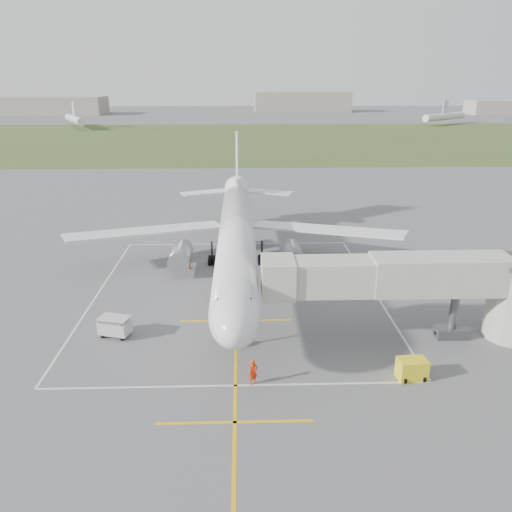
{
  "coord_description": "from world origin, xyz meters",
  "views": [
    {
      "loc": [
        0.53,
        -50.15,
        20.55
      ],
      "look_at": [
        1.95,
        -4.0,
        4.0
      ],
      "focal_mm": 35.0,
      "sensor_mm": 36.0,
      "label": 1
    }
  ],
  "objects_px": {
    "jet_bridge": "(430,285)",
    "ramp_worker_wing": "(190,261)",
    "gpu_unit": "(412,369)",
    "ramp_worker_nose": "(253,372)",
    "baggage_cart": "(115,327)",
    "airliner": "(236,238)"
  },
  "relations": [
    {
      "from": "jet_bridge",
      "to": "ramp_worker_wing",
      "type": "bearing_deg",
      "value": 141.44
    },
    {
      "from": "gpu_unit",
      "to": "ramp_worker_nose",
      "type": "bearing_deg",
      "value": 176.67
    },
    {
      "from": "jet_bridge",
      "to": "baggage_cart",
      "type": "distance_m",
      "value": 26.17
    },
    {
      "from": "airliner",
      "to": "gpu_unit",
      "type": "distance_m",
      "value": 24.16
    },
    {
      "from": "airliner",
      "to": "baggage_cart",
      "type": "bearing_deg",
      "value": -127.46
    },
    {
      "from": "jet_bridge",
      "to": "gpu_unit",
      "type": "distance_m",
      "value": 7.76
    },
    {
      "from": "jet_bridge",
      "to": "baggage_cart",
      "type": "xyz_separation_m",
      "value": [
        -25.86,
        1.01,
        -3.85
      ]
    },
    {
      "from": "jet_bridge",
      "to": "gpu_unit",
      "type": "relative_size",
      "value": 10.88
    },
    {
      "from": "jet_bridge",
      "to": "ramp_worker_nose",
      "type": "xyz_separation_m",
      "value": [
        -14.45,
        -6.32,
        -3.78
      ]
    },
    {
      "from": "ramp_worker_nose",
      "to": "baggage_cart",
      "type": "bearing_deg",
      "value": 112.4
    },
    {
      "from": "ramp_worker_nose",
      "to": "ramp_worker_wing",
      "type": "height_order",
      "value": "ramp_worker_nose"
    },
    {
      "from": "gpu_unit",
      "to": "baggage_cart",
      "type": "xyz_separation_m",
      "value": [
        -22.88,
        6.97,
        0.14
      ]
    },
    {
      "from": "airliner",
      "to": "baggage_cart",
      "type": "distance_m",
      "value": 17.04
    },
    {
      "from": "airliner",
      "to": "ramp_worker_wing",
      "type": "relative_size",
      "value": 25.83
    },
    {
      "from": "gpu_unit",
      "to": "jet_bridge",
      "type": "bearing_deg",
      "value": 58.2
    },
    {
      "from": "baggage_cart",
      "to": "ramp_worker_nose",
      "type": "height_order",
      "value": "ramp_worker_nose"
    },
    {
      "from": "jet_bridge",
      "to": "ramp_worker_nose",
      "type": "bearing_deg",
      "value": -156.37
    },
    {
      "from": "jet_bridge",
      "to": "airliner",
      "type": "bearing_deg",
      "value": 137.81
    },
    {
      "from": "airliner",
      "to": "jet_bridge",
      "type": "bearing_deg",
      "value": -42.19
    },
    {
      "from": "jet_bridge",
      "to": "ramp_worker_nose",
      "type": "distance_m",
      "value": 16.22
    },
    {
      "from": "gpu_unit",
      "to": "ramp_worker_wing",
      "type": "height_order",
      "value": "ramp_worker_wing"
    },
    {
      "from": "gpu_unit",
      "to": "ramp_worker_wing",
      "type": "bearing_deg",
      "value": 123.33
    }
  ]
}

